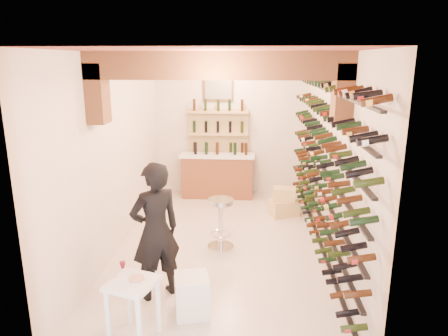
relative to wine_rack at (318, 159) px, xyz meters
name	(u,v)px	position (x,y,z in m)	size (l,w,h in m)	color
ground	(223,245)	(-1.53, 0.00, -1.55)	(6.00, 6.00, 0.00)	beige
room_shell	(222,117)	(-1.53, -0.26, 0.70)	(3.52, 6.02, 3.21)	silver
wine_rack	(318,159)	(0.00, 0.00, 0.00)	(0.32, 5.70, 2.56)	black
back_counter	(218,174)	(-1.83, 2.65, -1.02)	(1.70, 0.62, 1.29)	brown
back_shelving	(218,145)	(-1.83, 2.89, -0.38)	(1.40, 0.31, 2.73)	tan
tasting_table	(133,291)	(-2.37, -2.49, -0.96)	(0.63, 0.63, 0.88)	white
white_stool	(192,295)	(-1.78, -1.99, -1.29)	(0.41, 0.41, 0.51)	white
person	(156,231)	(-2.30, -1.60, -0.62)	(0.68, 0.45, 1.86)	black
chrome_barstool	(221,220)	(-1.56, -0.08, -1.05)	(0.45, 0.45, 0.87)	silver
crate_lower	(284,208)	(-0.38, 1.50, -1.38)	(0.55, 0.38, 0.33)	#D5B775
crate_upper	(284,194)	(-0.38, 1.50, -1.09)	(0.45, 0.31, 0.26)	#D5B775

